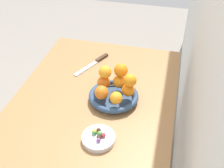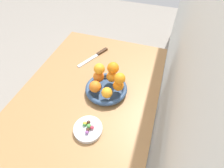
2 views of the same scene
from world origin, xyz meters
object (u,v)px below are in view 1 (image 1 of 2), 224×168
object	(u,v)px
orange_1	(119,82)
candy_ball_5	(94,132)
orange_6	(130,80)
orange_0	(128,90)
candy_ball_6	(94,132)
candy_ball_2	(100,134)
dining_table	(93,116)
orange_7	(121,70)
orange_5	(105,72)
fruit_bowl	(114,97)
knife	(95,63)
orange_2	(104,82)
candy_ball_1	(99,130)
candy_ball_3	(103,135)
orange_3	(102,92)
candy_ball_0	(98,140)
candy_dish	(98,138)
candy_ball_4	(99,138)
orange_4	(116,98)

from	to	relation	value
orange_1	candy_ball_5	size ratio (longest dim) A/B	3.24
orange_1	candy_ball_5	distance (m)	0.30
candy_ball_5	orange_1	bearing A→B (deg)	173.19
orange_6	orange_0	bearing A→B (deg)	-115.09
candy_ball_6	orange_6	bearing A→B (deg)	158.36
orange_6	candy_ball_2	bearing A→B (deg)	-16.19
dining_table	orange_7	size ratio (longest dim) A/B	17.24
orange_5	fruit_bowl	bearing A→B (deg)	54.94
knife	orange_2	bearing A→B (deg)	26.01
orange_1	orange_7	size ratio (longest dim) A/B	0.95
orange_5	candy_ball_1	world-z (taller)	orange_5
candy_ball_5	candy_ball_3	bearing A→B (deg)	83.31
candy_ball_1	candy_ball_2	xyz separation A→B (m)	(0.02, 0.01, 0.00)
fruit_bowl	candy_ball_6	xyz separation A→B (m)	(0.24, -0.02, 0.01)
orange_3	candy_ball_0	world-z (taller)	orange_3
candy_dish	candy_ball_5	world-z (taller)	candy_ball_5
candy_ball_2	candy_ball_4	distance (m)	0.02
dining_table	candy_ball_4	distance (m)	0.27
orange_0	orange_7	size ratio (longest dim) A/B	0.92
candy_ball_1	candy_ball_2	bearing A→B (deg)	26.78
dining_table	orange_3	bearing A→B (deg)	92.32
dining_table	candy_ball_5	size ratio (longest dim) A/B	59.02
candy_ball_0	candy_ball_2	size ratio (longest dim) A/B	0.77
dining_table	candy_ball_2	bearing A→B (deg)	24.77
orange_4	knife	world-z (taller)	orange_4
candy_dish	orange_7	distance (m)	0.34
candy_dish	orange_5	xyz separation A→B (m)	(-0.29, -0.05, 0.12)
candy_ball_3	candy_ball_4	xyz separation A→B (m)	(0.02, -0.01, -0.00)
orange_3	candy_ball_0	xyz separation A→B (m)	(0.24, 0.05, -0.04)
candy_dish	knife	world-z (taller)	candy_dish
orange_2	orange_5	size ratio (longest dim) A/B	1.05
dining_table	candy_ball_5	distance (m)	0.24
orange_7	knife	distance (m)	0.31
orange_4	candy_ball_1	bearing A→B (deg)	-11.31
candy_ball_0	candy_ball_4	distance (m)	0.01
orange_4	knife	xyz separation A→B (m)	(-0.33, -0.20, -0.06)
orange_7	knife	world-z (taller)	orange_7
candy_ball_6	orange_3	bearing A→B (deg)	-173.35
fruit_bowl	candy_ball_5	world-z (taller)	same
orange_4	candy_ball_1	distance (m)	0.18
orange_3	candy_ball_4	distance (m)	0.23
candy_ball_3	knife	size ratio (longest dim) A/B	0.08
orange_6	candy_ball_4	bearing A→B (deg)	-14.69
candy_dish	candy_ball_0	world-z (taller)	candy_ball_0
candy_dish	candy_ball_4	size ratio (longest dim) A/B	7.76
orange_1	candy_ball_0	distance (m)	0.34
orange_0	knife	bearing A→B (deg)	-138.29
orange_1	orange_2	size ratio (longest dim) A/B	0.98
orange_4	candy_ball_2	world-z (taller)	orange_4
fruit_bowl	candy_dish	bearing A→B (deg)	-0.68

